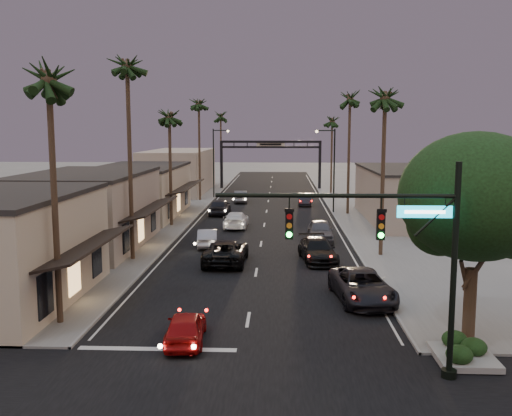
# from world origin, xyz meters

# --- Properties ---
(ground) EXTENTS (200.00, 200.00, 0.00)m
(ground) POSITION_xyz_m (0.00, 40.00, 0.00)
(ground) COLOR slate
(ground) RESTS_ON ground
(road) EXTENTS (14.00, 120.00, 0.02)m
(road) POSITION_xyz_m (0.00, 45.00, 0.00)
(road) COLOR black
(road) RESTS_ON ground
(sidewalk_left) EXTENTS (5.00, 92.00, 0.12)m
(sidewalk_left) POSITION_xyz_m (-9.50, 52.00, 0.06)
(sidewalk_left) COLOR slate
(sidewalk_left) RESTS_ON ground
(sidewalk_right) EXTENTS (5.00, 92.00, 0.12)m
(sidewalk_right) POSITION_xyz_m (9.50, 52.00, 0.06)
(sidewalk_right) COLOR slate
(sidewalk_right) RESTS_ON ground
(storefront_mid) EXTENTS (8.00, 14.00, 5.50)m
(storefront_mid) POSITION_xyz_m (-13.00, 26.00, 2.75)
(storefront_mid) COLOR gray
(storefront_mid) RESTS_ON ground
(storefront_far) EXTENTS (8.00, 16.00, 5.00)m
(storefront_far) POSITION_xyz_m (-13.00, 42.00, 2.50)
(storefront_far) COLOR beige
(storefront_far) RESTS_ON ground
(storefront_dist) EXTENTS (8.00, 20.00, 6.00)m
(storefront_dist) POSITION_xyz_m (-13.00, 65.00, 3.00)
(storefront_dist) COLOR gray
(storefront_dist) RESTS_ON ground
(building_right) EXTENTS (8.00, 18.00, 5.00)m
(building_right) POSITION_xyz_m (14.00, 40.00, 2.50)
(building_right) COLOR gray
(building_right) RESTS_ON ground
(traffic_signal) EXTENTS (8.51, 0.22, 7.80)m
(traffic_signal) POSITION_xyz_m (5.69, 4.00, 5.08)
(traffic_signal) COLOR black
(traffic_signal) RESTS_ON ground
(corner_tree) EXTENTS (6.20, 6.20, 8.80)m
(corner_tree) POSITION_xyz_m (9.48, 7.45, 5.98)
(corner_tree) COLOR #38281C
(corner_tree) RESTS_ON ground
(planter) EXTENTS (2.20, 2.60, 0.24)m
(planter) POSITION_xyz_m (8.60, 5.50, 0.00)
(planter) COLOR gray
(planter) RESTS_ON ground
(arch) EXTENTS (15.20, 0.40, 7.27)m
(arch) POSITION_xyz_m (0.00, 70.00, 5.53)
(arch) COLOR black
(arch) RESTS_ON ground
(streetlight_right) EXTENTS (2.13, 0.30, 9.00)m
(streetlight_right) POSITION_xyz_m (6.92, 45.00, 5.33)
(streetlight_right) COLOR black
(streetlight_right) RESTS_ON ground
(streetlight_left) EXTENTS (2.13, 0.30, 9.00)m
(streetlight_left) POSITION_xyz_m (-6.92, 58.00, 5.33)
(streetlight_left) COLOR black
(streetlight_left) RESTS_ON ground
(palm_la) EXTENTS (3.20, 3.20, 13.20)m
(palm_la) POSITION_xyz_m (-8.60, 9.00, 11.44)
(palm_la) COLOR #38281C
(palm_la) RESTS_ON ground
(palm_lb) EXTENTS (3.20, 3.20, 15.20)m
(palm_lb) POSITION_xyz_m (-8.60, 22.00, 13.39)
(palm_lb) COLOR #38281C
(palm_lb) RESTS_ON ground
(palm_lc) EXTENTS (3.20, 3.20, 12.20)m
(palm_lc) POSITION_xyz_m (-8.60, 36.00, 10.47)
(palm_lc) COLOR #38281C
(palm_lc) RESTS_ON ground
(palm_ld) EXTENTS (3.20, 3.20, 14.20)m
(palm_ld) POSITION_xyz_m (-8.60, 55.00, 12.42)
(palm_ld) COLOR #38281C
(palm_ld) RESTS_ON ground
(palm_ra) EXTENTS (3.20, 3.20, 13.20)m
(palm_ra) POSITION_xyz_m (8.60, 24.00, 11.44)
(palm_ra) COLOR #38281C
(palm_ra) RESTS_ON ground
(palm_rb) EXTENTS (3.20, 3.20, 14.20)m
(palm_rb) POSITION_xyz_m (8.60, 44.00, 12.42)
(palm_rb) COLOR #38281C
(palm_rb) RESTS_ON ground
(palm_rc) EXTENTS (3.20, 3.20, 12.20)m
(palm_rc) POSITION_xyz_m (8.60, 64.00, 10.47)
(palm_rc) COLOR #38281C
(palm_rc) RESTS_ON ground
(palm_far) EXTENTS (3.20, 3.20, 13.20)m
(palm_far) POSITION_xyz_m (-8.30, 78.00, 11.44)
(palm_far) COLOR #38281C
(palm_far) RESTS_ON ground
(oncoming_red) EXTENTS (1.84, 4.04, 1.35)m
(oncoming_red) POSITION_xyz_m (-2.46, 7.00, 0.67)
(oncoming_red) COLOR #990B0B
(oncoming_red) RESTS_ON ground
(oncoming_pickup) EXTENTS (2.83, 5.88, 1.61)m
(oncoming_pickup) POSITION_xyz_m (-2.11, 21.36, 0.81)
(oncoming_pickup) COLOR black
(oncoming_pickup) RESTS_ON ground
(oncoming_silver) EXTENTS (1.90, 4.28, 1.37)m
(oncoming_silver) POSITION_xyz_m (-4.08, 26.86, 0.68)
(oncoming_silver) COLOR #A1A0A6
(oncoming_silver) RESTS_ON ground
(oncoming_white) EXTENTS (2.15, 5.10, 1.47)m
(oncoming_white) POSITION_xyz_m (-2.53, 35.35, 0.74)
(oncoming_white) COLOR white
(oncoming_white) RESTS_ON ground
(oncoming_dgrey) EXTENTS (2.12, 5.02, 1.70)m
(oncoming_dgrey) POSITION_xyz_m (-4.87, 43.36, 0.85)
(oncoming_dgrey) COLOR black
(oncoming_dgrey) RESTS_ON ground
(oncoming_grey_far) EXTENTS (1.89, 4.54, 1.46)m
(oncoming_grey_far) POSITION_xyz_m (-3.38, 53.55, 0.73)
(oncoming_grey_far) COLOR #4F5054
(oncoming_grey_far) RESTS_ON ground
(curbside_near) EXTENTS (3.31, 6.05, 1.61)m
(curbside_near) POSITION_xyz_m (5.77, 13.22, 0.80)
(curbside_near) COLOR black
(curbside_near) RESTS_ON ground
(curbside_black) EXTENTS (2.79, 5.55, 1.55)m
(curbside_black) POSITION_xyz_m (4.04, 22.18, 0.77)
(curbside_black) COLOR black
(curbside_black) RESTS_ON ground
(curbside_grey) EXTENTS (2.08, 4.96, 1.68)m
(curbside_grey) POSITION_xyz_m (4.71, 29.37, 0.84)
(curbside_grey) COLOR #505055
(curbside_grey) RESTS_ON ground
(curbside_far) EXTENTS (1.75, 4.38, 1.42)m
(curbside_far) POSITION_xyz_m (4.43, 51.12, 0.71)
(curbside_far) COLOR black
(curbside_far) RESTS_ON ground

